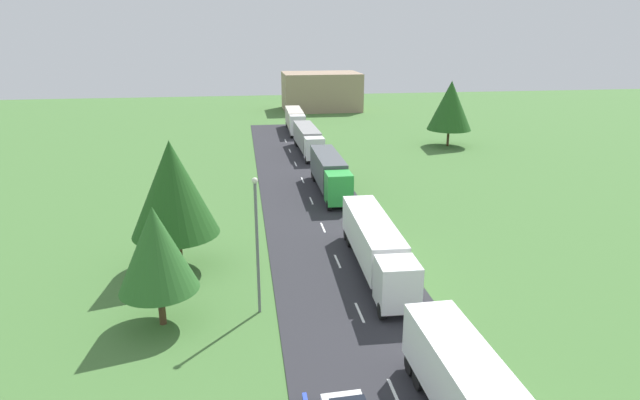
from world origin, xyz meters
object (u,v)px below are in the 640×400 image
Objects in this scene: truck_third at (330,172)px; tree_maple at (156,249)px; truck_second at (376,244)px; tree_oak at (173,188)px; tree_birch at (450,105)px; lamppost_second at (257,240)px; truck_fourth at (308,139)px; distant_building at (321,91)px; truck_fifth at (295,119)px.

tree_maple reaches higher than truck_third.
truck_second is 1.51× the size of tree_oak.
tree_maple is at bearing -127.59° from tree_birch.
tree_birch reaches higher than truck_second.
truck_second is at bearing 28.61° from lamppost_second.
truck_third reaches higher than truck_fourth.
truck_fifth is at bearing -108.05° from distant_building.
truck_fourth is 16.50m from truck_fifth.
truck_second is at bearing -95.74° from distant_building.
tree_birch is (21.12, 40.59, 3.88)m from truck_second.
tree_birch is (35.05, 37.95, -0.07)m from tree_oak.
truck_fifth is 60.41m from lamppost_second.
tree_maple is (-14.10, -5.16, 2.68)m from truck_second.
truck_second is 1.50× the size of tree_birch.
tree_birch reaches higher than truck_third.
tree_maple is at bearing -104.55° from distant_building.
tree_oak reaches higher than lamppost_second.
tree_birch is (21.10, 1.90, 3.89)m from truck_fourth.
distant_building is (8.06, 80.24, 1.80)m from truck_second.
tree_birch is at bearing 44.55° from truck_third.
truck_third is 18.95m from truck_fourth.
truck_third is at bearing -135.45° from tree_birch.
truck_second is 38.69m from truck_fourth.
tree_birch is 0.59× the size of distant_building.
distant_building is at bearing 71.95° from truck_fifth.
tree_birch reaches higher than tree_maple.
truck_fifth is at bearing 82.09° from lamppost_second.
distant_building reaches higher than tree_maple.
truck_third is at bearing 60.58° from tree_maple.
truck_fourth is 21.54m from tree_birch.
tree_maple reaches higher than truck_second.
tree_oak is (-13.88, -17.10, 3.82)m from truck_third.
tree_oak is (-13.83, -52.54, 3.91)m from truck_fifth.
truck_third is 1.53× the size of lamppost_second.
truck_fourth is 42.36m from distant_building.
lamppost_second is (-8.31, -59.77, 2.64)m from truck_fifth.
truck_fifth is 1.32× the size of tree_oak.
tree_birch is at bearing 47.27° from tree_oak.
truck_third is at bearing 50.94° from tree_oak.
tree_maple is at bearing -91.21° from tree_oak.
tree_birch is at bearing -71.77° from distant_building.
truck_fourth is at bearing 68.84° from tree_oak.
tree_oak is 51.66m from tree_birch.
tree_oak reaches higher than distant_building.
lamppost_second is 0.53× the size of distant_building.
truck_second is 19.75m from truck_third.
tree_maple is 88.23m from distant_building.
truck_second is 45.92m from tree_birch.
truck_fourth is at bearing 72.15° from tree_maple.
truck_fifth is 0.78× the size of distant_building.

